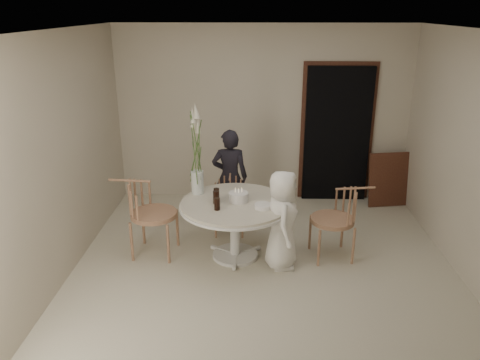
{
  "coord_description": "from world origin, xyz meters",
  "views": [
    {
      "loc": [
        -0.13,
        -4.87,
        2.91
      ],
      "look_at": [
        -0.29,
        0.3,
        0.99
      ],
      "focal_mm": 35.0,
      "sensor_mm": 36.0,
      "label": 1
    }
  ],
  "objects_px": {
    "chair_right": "(343,212)",
    "boy": "(282,220)",
    "table": "(235,211)",
    "chair_left": "(142,206)",
    "chair_far": "(230,195)",
    "birthday_cake": "(238,197)",
    "flower_vase": "(197,159)",
    "girl": "(230,177)"
  },
  "relations": [
    {
      "from": "chair_right",
      "to": "boy",
      "type": "height_order",
      "value": "boy"
    },
    {
      "from": "boy",
      "to": "birthday_cake",
      "type": "height_order",
      "value": "boy"
    },
    {
      "from": "table",
      "to": "birthday_cake",
      "type": "relative_size",
      "value": 5.7
    },
    {
      "from": "table",
      "to": "flower_vase",
      "type": "bearing_deg",
      "value": 149.96
    },
    {
      "from": "chair_right",
      "to": "boy",
      "type": "relative_size",
      "value": 0.76
    },
    {
      "from": "girl",
      "to": "flower_vase",
      "type": "bearing_deg",
      "value": 64.24
    },
    {
      "from": "chair_left",
      "to": "flower_vase",
      "type": "height_order",
      "value": "flower_vase"
    },
    {
      "from": "chair_right",
      "to": "boy",
      "type": "distance_m",
      "value": 0.8
    },
    {
      "from": "table",
      "to": "girl",
      "type": "xyz_separation_m",
      "value": [
        -0.11,
        0.99,
        0.07
      ]
    },
    {
      "from": "birthday_cake",
      "to": "chair_left",
      "type": "bearing_deg",
      "value": 177.97
    },
    {
      "from": "chair_far",
      "to": "birthday_cake",
      "type": "bearing_deg",
      "value": -79.36
    },
    {
      "from": "table",
      "to": "flower_vase",
      "type": "height_order",
      "value": "flower_vase"
    },
    {
      "from": "table",
      "to": "chair_right",
      "type": "xyz_separation_m",
      "value": [
        1.31,
        0.06,
        -0.02
      ]
    },
    {
      "from": "birthday_cake",
      "to": "flower_vase",
      "type": "height_order",
      "value": "flower_vase"
    },
    {
      "from": "table",
      "to": "chair_right",
      "type": "distance_m",
      "value": 1.31
    },
    {
      "from": "chair_left",
      "to": "flower_vase",
      "type": "distance_m",
      "value": 0.87
    },
    {
      "from": "birthday_cake",
      "to": "chair_far",
      "type": "bearing_deg",
      "value": 100.81
    },
    {
      "from": "girl",
      "to": "flower_vase",
      "type": "height_order",
      "value": "flower_vase"
    },
    {
      "from": "chair_left",
      "to": "boy",
      "type": "xyz_separation_m",
      "value": [
        1.69,
        -0.27,
        -0.04
      ]
    },
    {
      "from": "chair_left",
      "to": "boy",
      "type": "distance_m",
      "value": 1.71
    },
    {
      "from": "birthday_cake",
      "to": "flower_vase",
      "type": "bearing_deg",
      "value": 154.29
    },
    {
      "from": "chair_far",
      "to": "table",
      "type": "bearing_deg",
      "value": -82.68
    },
    {
      "from": "flower_vase",
      "to": "boy",
      "type": "bearing_deg",
      "value": -24.89
    },
    {
      "from": "girl",
      "to": "chair_right",
      "type": "bearing_deg",
      "value": 147.69
    },
    {
      "from": "table",
      "to": "chair_left",
      "type": "bearing_deg",
      "value": 176.57
    },
    {
      "from": "chair_far",
      "to": "girl",
      "type": "xyz_separation_m",
      "value": [
        -0.01,
        0.22,
        0.18
      ]
    },
    {
      "from": "girl",
      "to": "boy",
      "type": "xyz_separation_m",
      "value": [
        0.67,
        -1.2,
        -0.09
      ]
    },
    {
      "from": "chair_right",
      "to": "girl",
      "type": "relative_size",
      "value": 0.67
    },
    {
      "from": "chair_right",
      "to": "chair_left",
      "type": "bearing_deg",
      "value": -98.45
    },
    {
      "from": "chair_left",
      "to": "flower_vase",
      "type": "relative_size",
      "value": 0.86
    },
    {
      "from": "chair_right",
      "to": "chair_left",
      "type": "relative_size",
      "value": 0.93
    },
    {
      "from": "chair_left",
      "to": "girl",
      "type": "height_order",
      "value": "girl"
    },
    {
      "from": "chair_right",
      "to": "flower_vase",
      "type": "xyz_separation_m",
      "value": [
        -1.78,
        0.21,
        0.58
      ]
    },
    {
      "from": "boy",
      "to": "chair_left",
      "type": "bearing_deg",
      "value": 79.79
    },
    {
      "from": "table",
      "to": "boy",
      "type": "xyz_separation_m",
      "value": [
        0.55,
        -0.2,
        -0.02
      ]
    },
    {
      "from": "chair_far",
      "to": "chair_left",
      "type": "height_order",
      "value": "chair_left"
    },
    {
      "from": "chair_left",
      "to": "birthday_cake",
      "type": "bearing_deg",
      "value": -87.1
    },
    {
      "from": "chair_left",
      "to": "birthday_cake",
      "type": "height_order",
      "value": "chair_left"
    },
    {
      "from": "flower_vase",
      "to": "birthday_cake",
      "type": "bearing_deg",
      "value": -25.71
    },
    {
      "from": "table",
      "to": "chair_left",
      "type": "distance_m",
      "value": 1.14
    },
    {
      "from": "chair_right",
      "to": "birthday_cake",
      "type": "distance_m",
      "value": 1.28
    },
    {
      "from": "chair_right",
      "to": "boy",
      "type": "xyz_separation_m",
      "value": [
        -0.75,
        -0.26,
        0.01
      ]
    }
  ]
}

